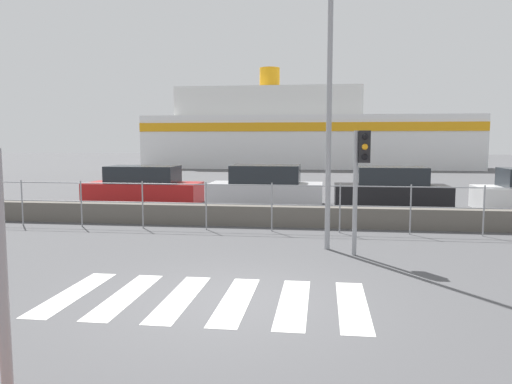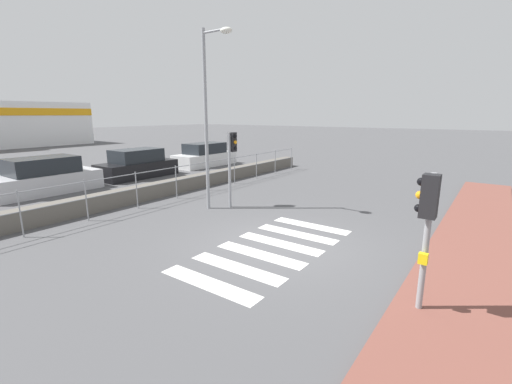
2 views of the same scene
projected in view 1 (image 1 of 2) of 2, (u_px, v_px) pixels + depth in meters
name	position (u px, v px, depth m)	size (l,w,h in m)	color
ground_plane	(233.00, 300.00, 7.80)	(160.00, 160.00, 0.00)	#4C4C4F
crosswalk	(208.00, 299.00, 7.85)	(4.95, 2.40, 0.01)	silver
seawall	(275.00, 216.00, 14.54)	(24.55, 0.55, 0.58)	#605B54
harbor_fence	(272.00, 200.00, 13.62)	(22.14, 0.04, 1.33)	gray
traffic_light_far	(361.00, 164.00, 10.63)	(0.34, 0.32, 2.70)	gray
streetlamp	(330.00, 82.00, 10.84)	(0.32, 1.25, 6.03)	gray
ferry_boat	(300.00, 134.00, 44.76)	(28.84, 6.85, 8.88)	white
parked_car_red	(143.00, 187.00, 19.70)	(4.51, 1.74, 1.47)	#B21919
parked_car_silver	(266.00, 188.00, 19.06)	(4.31, 1.90, 1.54)	#BCBCC1
parked_car_black	(391.00, 190.00, 18.44)	(4.12, 1.80, 1.51)	black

